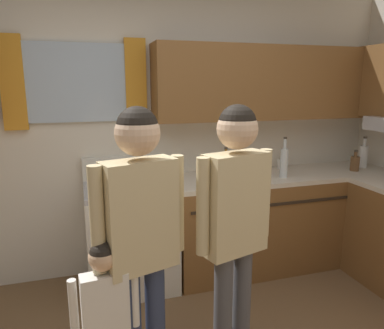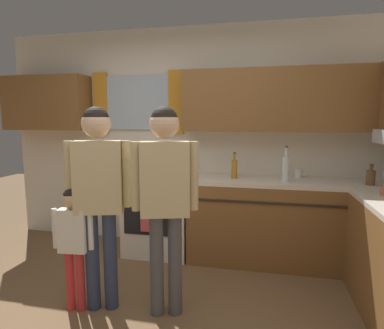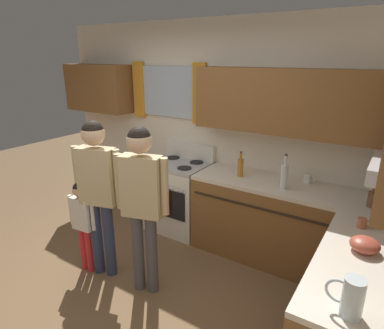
{
  "view_description": "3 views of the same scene",
  "coord_description": "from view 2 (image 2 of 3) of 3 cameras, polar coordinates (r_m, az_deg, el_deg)",
  "views": [
    {
      "loc": [
        -0.6,
        -1.39,
        1.72
      ],
      "look_at": [
        0.1,
        0.9,
        1.19
      ],
      "focal_mm": 34.02,
      "sensor_mm": 36.0,
      "label": 1
    },
    {
      "loc": [
        0.9,
        -1.94,
        1.52
      ],
      "look_at": [
        0.32,
        0.7,
        1.15
      ],
      "focal_mm": 30.31,
      "sensor_mm": 36.0,
      "label": 2
    },
    {
      "loc": [
        2.03,
        -1.68,
        2.18
      ],
      "look_at": [
        0.39,
        0.87,
        1.18
      ],
      "focal_mm": 30.97,
      "sensor_mm": 36.0,
      "label": 3
    }
  ],
  "objects": [
    {
      "name": "stove_oven",
      "position": [
        3.81,
        -5.65,
        -8.31
      ],
      "size": [
        0.73,
        0.67,
        1.1
      ],
      "color": "silver",
      "rests_on": "ground"
    },
    {
      "name": "back_wall_unit",
      "position": [
        3.85,
        0.05,
        6.94
      ],
      "size": [
        4.6,
        0.42,
        2.6
      ],
      "color": "silver",
      "rests_on": "ground"
    },
    {
      "name": "mug_ceramic_white",
      "position": [
        3.73,
        18.28,
        -1.46
      ],
      "size": [
        0.13,
        0.08,
        0.09
      ],
      "color": "white",
      "rests_on": "kitchen_counter_run"
    },
    {
      "name": "bottle_tall_clear",
      "position": [
        3.4,
        16.14,
        -0.65
      ],
      "size": [
        0.07,
        0.07,
        0.37
      ],
      "color": "silver",
      "rests_on": "kitchen_counter_run"
    },
    {
      "name": "kitchen_counter_run",
      "position": [
        3.3,
        23.21,
        -11.8
      ],
      "size": [
        2.17,
        2.08,
        0.9
      ],
      "color": "brown",
      "rests_on": "ground"
    },
    {
      "name": "bottle_squat_brown",
      "position": [
        3.57,
        28.92,
        -1.96
      ],
      "size": [
        0.08,
        0.08,
        0.21
      ],
      "color": "brown",
      "rests_on": "kitchen_counter_run"
    },
    {
      "name": "adult_in_plaid",
      "position": [
        2.45,
        -4.77,
        -3.96
      ],
      "size": [
        0.49,
        0.25,
        1.62
      ],
      "color": "#4C4C51",
      "rests_on": "ground"
    },
    {
      "name": "adult_holding_child",
      "position": [
        2.63,
        -16.13,
        -3.45
      ],
      "size": [
        0.49,
        0.25,
        1.62
      ],
      "color": "#2D3856",
      "rests_on": "ground"
    },
    {
      "name": "small_child",
      "position": [
        2.76,
        -20.2,
        -11.56
      ],
      "size": [
        0.33,
        0.13,
        1.0
      ],
      "color": "red",
      "rests_on": "ground"
    },
    {
      "name": "bottle_oil_amber",
      "position": [
        3.51,
        7.46,
        -0.69
      ],
      "size": [
        0.06,
        0.06,
        0.29
      ],
      "color": "#B27223",
      "rests_on": "kitchen_counter_run"
    }
  ]
}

